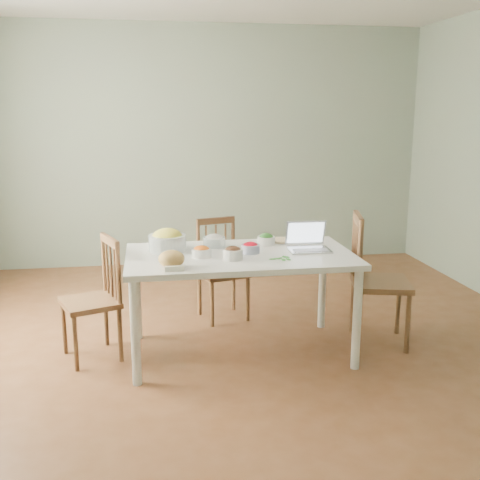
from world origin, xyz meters
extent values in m
cube|color=#4F2C15|center=(0.00, 0.00, 0.00)|extent=(5.00, 5.00, 0.00)
cube|color=slate|center=(0.00, 2.50, 1.35)|extent=(5.00, 0.00, 2.70)
cube|color=slate|center=(0.00, -2.50, 1.35)|extent=(5.00, 0.00, 2.70)
ellipsoid|color=tan|center=(-0.55, -0.43, 0.81)|extent=(0.21, 0.21, 0.11)
cube|color=#EEE6CF|center=(-0.54, -0.53, 0.77)|extent=(0.12, 0.04, 0.03)
cylinder|color=tan|center=(0.33, 0.19, 0.77)|extent=(0.20, 0.20, 0.02)
camera|label=1|loc=(-0.69, -4.03, 1.75)|focal=42.52mm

